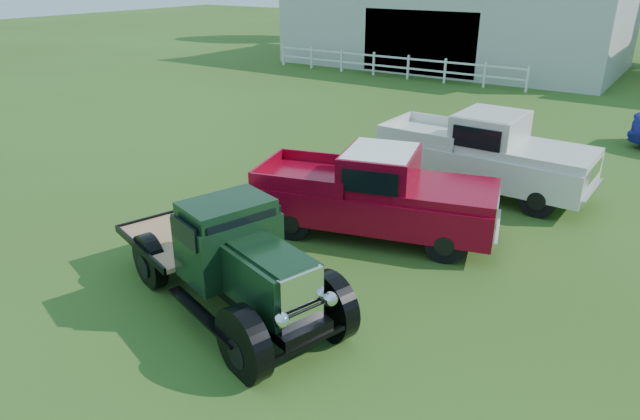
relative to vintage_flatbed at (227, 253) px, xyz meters
The scene contains 6 objects.
ground 1.41m from the vintage_flatbed, 80.31° to the left, with size 120.00×120.00×0.00m, color #385118.
shed_left 27.92m from the vintage_flatbed, 104.19° to the left, with size 18.80×10.20×5.60m, color beige, non-canonical shape.
fence_rail 22.42m from the vintage_flatbed, 110.43° to the left, with size 14.20×0.16×1.20m, color white, non-canonical shape.
vintage_flatbed is the anchor object (origin of this frame).
red_pickup 3.90m from the vintage_flatbed, 80.39° to the left, with size 5.21×2.00×1.90m, color maroon, non-canonical shape.
white_pickup 7.85m from the vintage_flatbed, 77.61° to the left, with size 5.43×2.11×1.99m, color silver, non-canonical shape.
Camera 1 is at (5.77, -7.10, 5.33)m, focal length 32.00 mm.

